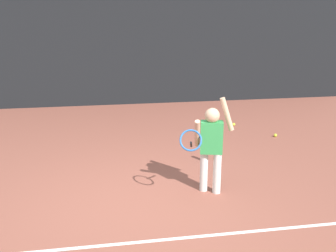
% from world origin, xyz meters
% --- Properties ---
extents(ground_plane, '(20.00, 20.00, 0.00)m').
position_xyz_m(ground_plane, '(0.00, 0.00, 0.00)').
color(ground_plane, brown).
extents(court_line_baseline, '(9.00, 0.05, 0.00)m').
position_xyz_m(court_line_baseline, '(0.00, -0.81, 0.00)').
color(court_line_baseline, white).
rests_on(court_line_baseline, ground).
extents(back_fence_windscreen, '(13.07, 0.08, 3.68)m').
position_xyz_m(back_fence_windscreen, '(0.00, 5.88, 1.84)').
color(back_fence_windscreen, black).
rests_on(back_fence_windscreen, ground).
extents(fence_post_1, '(0.09, 0.09, 3.83)m').
position_xyz_m(fence_post_1, '(-2.13, 5.94, 1.92)').
color(fence_post_1, slate).
rests_on(fence_post_1, ground).
extents(fence_post_2, '(0.09, 0.09, 3.83)m').
position_xyz_m(fence_post_2, '(2.13, 5.94, 1.92)').
color(fence_post_2, slate).
rests_on(fence_post_2, ground).
extents(tennis_player, '(0.82, 0.57, 1.35)m').
position_xyz_m(tennis_player, '(1.02, 0.26, 0.73)').
color(tennis_player, silver).
rests_on(tennis_player, ground).
extents(water_bottle, '(0.07, 0.07, 0.22)m').
position_xyz_m(water_bottle, '(1.24, 1.43, 0.11)').
color(water_bottle, '#268CD8').
rests_on(water_bottle, ground).
extents(tennis_ball_0, '(0.07, 0.07, 0.07)m').
position_xyz_m(tennis_ball_0, '(2.44, 3.35, 0.03)').
color(tennis_ball_0, '#CCE033').
rests_on(tennis_ball_0, ground).
extents(tennis_ball_1, '(0.07, 0.07, 0.07)m').
position_xyz_m(tennis_ball_1, '(3.01, 2.46, 0.03)').
color(tennis_ball_1, '#CCE033').
rests_on(tennis_ball_1, ground).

